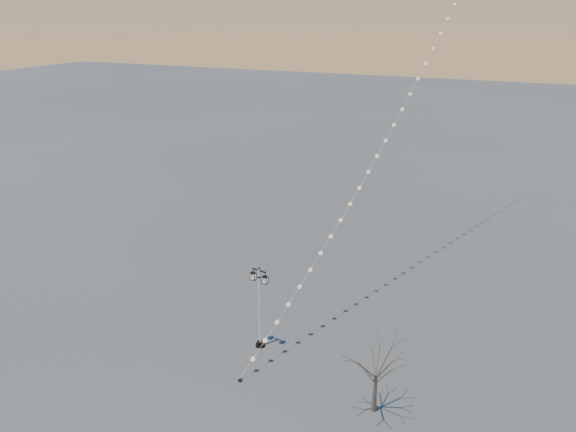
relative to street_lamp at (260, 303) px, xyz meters
The scene contains 4 objects.
ground 4.69m from the street_lamp, 73.03° to the right, with size 300.00×300.00×0.00m, color #454746.
street_lamp is the anchor object (origin of this frame).
bare_tree 8.63m from the street_lamp, 20.51° to the right, with size 2.44×2.44×4.05m.
kite_train 18.67m from the street_lamp, 71.53° to the left, with size 8.54×35.25×29.82m.
Camera 1 is at (13.28, -24.12, 19.66)m, focal length 36.58 mm.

